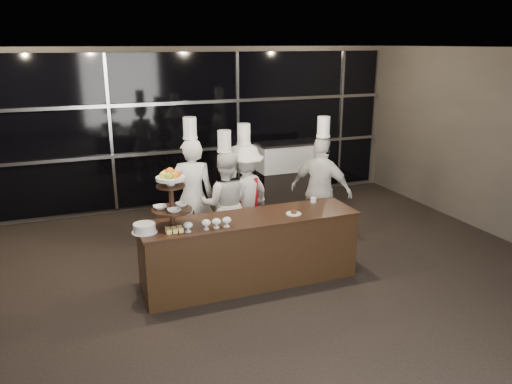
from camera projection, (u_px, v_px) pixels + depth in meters
name	position (u px, v px, depth m)	size (l,w,h in m)	color
room	(288.00, 208.00, 4.91)	(10.00, 10.00, 10.00)	black
window_wall	(177.00, 130.00, 9.31)	(8.60, 0.10, 2.80)	black
buffet_counter	(250.00, 250.00, 6.51)	(2.84, 0.74, 0.92)	black
display_stand	(171.00, 194.00, 5.91)	(0.48, 0.48, 0.74)	black
compotes	(209.00, 223.00, 5.95)	(0.59, 0.11, 0.12)	silver
layer_cake	(144.00, 228.00, 5.85)	(0.30, 0.30, 0.11)	white
pastry_squares	(174.00, 230.00, 5.87)	(0.19, 0.13, 0.05)	#F7D679
small_plate	(294.00, 213.00, 6.49)	(0.20, 0.20, 0.05)	white
chef_cup	(313.00, 200.00, 6.96)	(0.08, 0.08, 0.07)	white
display_case	(290.00, 170.00, 9.69)	(1.30, 0.57, 1.24)	#A5A5AA
chef_a	(192.00, 195.00, 7.34)	(0.73, 0.57, 2.06)	white
chef_b	(225.00, 203.00, 7.32)	(0.92, 0.81, 1.88)	silver
chef_c	(244.00, 196.00, 7.59)	(1.21, 1.06, 1.93)	white
chef_d	(321.00, 190.00, 7.72)	(0.95, 1.05, 2.01)	white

